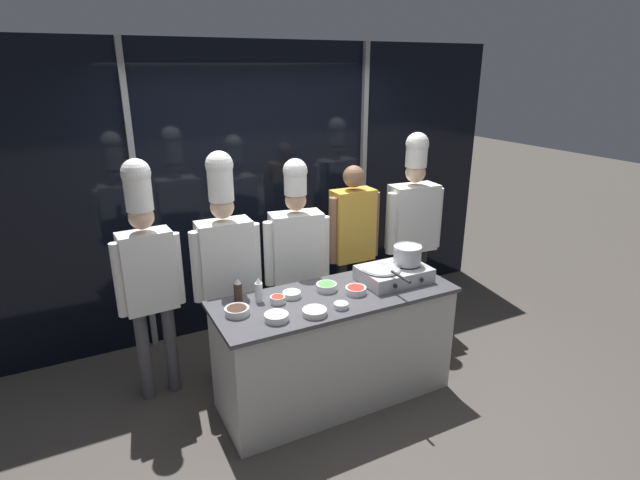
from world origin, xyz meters
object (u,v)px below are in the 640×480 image
Objects in this scene: prep_bowl_chili_flakes at (278,299)px; chef_head at (147,265)px; prep_bowl_rice at (341,305)px; prep_bowl_bean_sprouts at (276,317)px; frying_pan at (382,267)px; prep_bowl_garlic at (315,311)px; squeeze_bottle_soy at (238,291)px; prep_bowl_scallions at (326,286)px; stock_pot at (407,254)px; prep_bowl_noodles at (292,294)px; person_guest at (353,237)px; chef_pastry at (413,219)px; chef_line at (296,249)px; prep_bowl_soy_glaze at (237,310)px; prep_bowl_bell_pepper at (356,290)px; chef_sous at (225,256)px; portable_stove at (394,274)px; squeeze_bottle_clear at (259,290)px.

chef_head is at bearing 142.88° from prep_bowl_chili_flakes.
prep_bowl_rice is 0.47m from prep_bowl_bean_sprouts.
frying_pan is 3.00× the size of prep_bowl_garlic.
prep_bowl_scallions is (0.65, -0.12, -0.05)m from squeeze_bottle_soy.
stock_pot is 0.98m from prep_bowl_noodles.
person_guest is (0.65, 0.94, 0.12)m from prep_bowl_rice.
prep_bowl_garlic is 0.09× the size of chef_pastry.
stock_pot is 0.94m from chef_line.
chef_head is (-0.46, 0.62, 0.19)m from prep_bowl_soy_glaze.
prep_bowl_rice is 0.63× the size of prep_bowl_bean_sprouts.
prep_bowl_bell_pepper is at bearing -41.09° from prep_bowl_scallions.
prep_bowl_garlic is at bearing 114.63° from chef_sous.
chef_line is at bearing 177.30° from chef_head.
prep_bowl_garlic is at bearing -9.85° from prep_bowl_bean_sprouts.
prep_bowl_bell_pepper is at bearing 36.38° from prep_bowl_rice.
prep_bowl_bell_pepper is (-0.39, -0.07, -0.03)m from portable_stove.
prep_bowl_bell_pepper is 0.48m from prep_bowl_noodles.
prep_bowl_garlic is 0.09× the size of chef_sous.
chef_head reaches higher than frying_pan.
prep_bowl_rice is (0.67, -0.24, -0.01)m from prep_bowl_soy_glaze.
prep_bowl_soy_glaze is at bearing 178.99° from frying_pan.
prep_bowl_rice is at bearing -53.52° from prep_bowl_noodles.
squeeze_bottle_soy is at bearing 163.85° from prep_bowl_noodles.
squeeze_bottle_clear is at bearing 173.52° from stock_pot.
prep_bowl_bell_pepper is 0.96× the size of prep_bowl_bean_sprouts.
prep_bowl_rice is (-0.48, -0.22, -0.12)m from frying_pan.
squeeze_bottle_clear is at bearing 53.02° from chef_line.
chef_line is (0.53, 0.53, 0.05)m from squeeze_bottle_clear.
chef_line is (0.43, 0.61, 0.11)m from prep_bowl_chili_flakes.
prep_bowl_chili_flakes is at bearing -175.96° from prep_bowl_scallions.
prep_bowl_bean_sprouts is (-0.47, 0.04, 0.01)m from prep_bowl_rice.
prep_bowl_garlic is at bearing -166.17° from stock_pot.
prep_bowl_soy_glaze is at bearing -174.89° from prep_bowl_scallions.
prep_bowl_bean_sprouts is (-0.68, -0.12, -0.00)m from prep_bowl_bell_pepper.
chef_head is 2.45m from chef_pastry.
portable_stove is 0.96m from prep_bowl_chili_flakes.
frying_pan reaches higher than prep_bowl_scallions.
portable_stove is at bearing 49.81° from chef_pastry.
prep_bowl_garlic is 0.32m from prep_bowl_chili_flakes.
frying_pan is 0.29× the size of chef_line.
chef_head is at bearing 140.62° from squeeze_bottle_soy.
stock_pot reaches higher than portable_stove.
portable_stove is 1.86m from chef_head.
squeeze_bottle_soy is 1.10× the size of prep_bowl_bean_sprouts.
portable_stove is at bearing -6.30° from prep_bowl_noodles.
prep_bowl_chili_flakes is 0.06× the size of chef_head.
prep_bowl_bean_sprouts is at bearing -170.24° from portable_stove.
squeeze_bottle_soy reaches higher than prep_bowl_garlic.
chef_pastry reaches higher than prep_bowl_rice.
chef_head is (-0.54, 0.44, 0.14)m from squeeze_bottle_soy.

